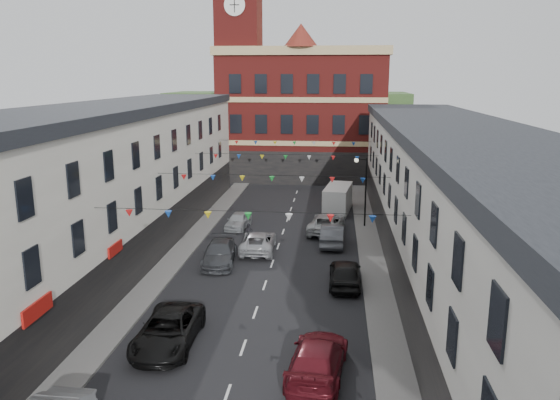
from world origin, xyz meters
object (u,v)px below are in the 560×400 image
(car_right_c, at_px, (318,358))
(car_left_d, at_px, (220,253))
(car_right_f, at_px, (327,223))
(car_right_e, at_px, (332,235))
(street_lamp, at_px, (363,183))
(car_left_e, at_px, (238,220))
(car_right_d, at_px, (345,273))
(white_van, at_px, (338,199))
(car_left_c, at_px, (168,330))
(pedestrian, at_px, (249,234))
(moving_car, at_px, (258,242))

(car_right_c, bearing_deg, car_left_d, -56.17)
(car_right_f, bearing_deg, car_right_e, 105.81)
(street_lamp, height_order, car_left_e, street_lamp)
(car_right_d, height_order, white_van, white_van)
(car_left_d, height_order, car_left_e, car_left_d)
(street_lamp, relative_size, car_right_e, 1.22)
(car_left_c, relative_size, pedestrian, 3.53)
(car_left_d, bearing_deg, car_right_c, -67.61)
(moving_car, distance_m, pedestrian, 1.96)
(car_right_f, distance_m, moving_car, 7.45)
(car_left_e, relative_size, car_right_f, 0.72)
(white_van, xyz_separation_m, pedestrian, (-6.81, -10.99, -0.44))
(car_right_f, bearing_deg, car_right_d, 104.19)
(car_left_d, xyz_separation_m, pedestrian, (1.29, 4.69, 0.05))
(car_left_e, relative_size, car_right_e, 0.82)
(car_right_c, height_order, car_right_f, car_right_c)
(street_lamp, height_order, car_right_e, street_lamp)
(car_left_c, relative_size, moving_car, 1.07)
(car_left_d, distance_m, moving_car, 3.73)
(car_right_e, height_order, car_right_f, car_right_e)
(street_lamp, distance_m, car_right_d, 13.94)
(car_left_d, distance_m, car_right_d, 9.11)
(street_lamp, bearing_deg, car_right_c, -96.97)
(car_left_d, bearing_deg, pedestrian, 69.42)
(car_left_c, xyz_separation_m, car_right_c, (7.20, -2.00, 0.02))
(car_left_e, relative_size, pedestrian, 2.53)
(car_left_c, xyz_separation_m, car_right_e, (7.69, 16.93, 0.02))
(car_right_d, bearing_deg, car_right_c, 83.10)
(car_left_e, bearing_deg, car_left_d, -82.39)
(car_left_e, height_order, car_right_f, car_right_f)
(car_left_d, bearing_deg, car_left_e, 86.71)
(moving_car, relative_size, white_van, 0.94)
(car_left_d, relative_size, car_right_c, 0.93)
(car_left_d, xyz_separation_m, car_right_f, (7.20, 8.54, 0.03))
(car_left_d, xyz_separation_m, car_right_e, (7.69, 5.13, 0.06))
(car_left_c, distance_m, white_van, 28.66)
(car_right_c, distance_m, pedestrian, 19.42)
(moving_car, xyz_separation_m, white_van, (5.85, 12.70, 0.51))
(pedestrian, bearing_deg, car_right_e, -15.63)
(car_left_e, height_order, pedestrian, pedestrian)
(moving_car, xyz_separation_m, pedestrian, (-0.96, 1.71, 0.07))
(street_lamp, relative_size, moving_car, 1.14)
(pedestrian, bearing_deg, white_van, 38.64)
(car_left_c, bearing_deg, car_right_d, 44.21)
(car_left_d, height_order, car_right_f, car_right_f)
(car_right_c, distance_m, car_right_f, 22.35)
(street_lamp, distance_m, car_left_e, 11.01)
(street_lamp, xyz_separation_m, white_van, (-2.04, 5.36, -2.66))
(car_left_e, relative_size, moving_car, 0.77)
(car_left_c, height_order, car_right_f, car_left_c)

